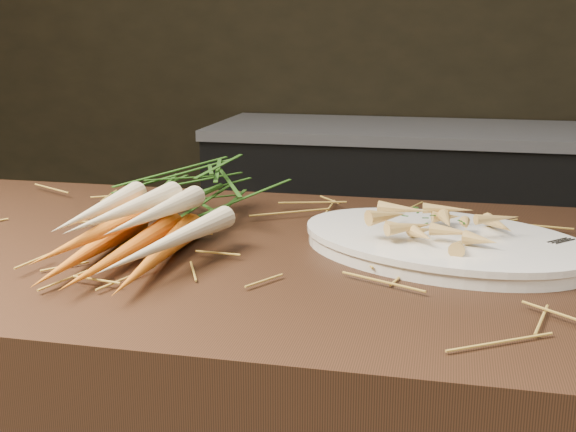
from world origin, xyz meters
TOP-DOWN VIEW (x-y plane):
  - back_counter at (0.30, 2.18)m, footprint 1.82×0.62m
  - straw_bedding at (0.00, 0.30)m, footprint 1.40×0.60m
  - root_veg_bunch at (-0.09, 0.33)m, footprint 0.20×0.54m
  - serving_platter at (0.30, 0.33)m, footprint 0.46×0.39m
  - roasted_veg_heap at (0.30, 0.33)m, footprint 0.23×0.20m
  - serving_fork at (0.43, 0.26)m, footprint 0.12×0.12m

SIDE VIEW (x-z plane):
  - back_counter at x=0.30m, z-range 0.00..0.84m
  - straw_bedding at x=0.00m, z-range 0.90..0.92m
  - serving_platter at x=0.30m, z-range 0.90..0.92m
  - serving_fork at x=0.43m, z-range 0.92..0.92m
  - roasted_veg_heap at x=0.30m, z-range 0.92..0.97m
  - root_veg_bunch at x=-0.09m, z-range 0.90..1.00m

